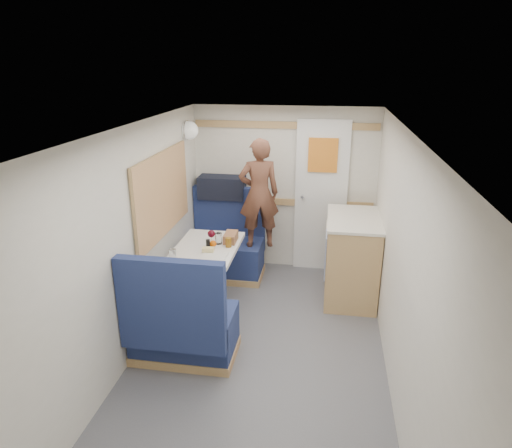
% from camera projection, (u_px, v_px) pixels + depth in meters
% --- Properties ---
extents(floor, '(4.50, 4.50, 0.00)m').
position_uv_depth(floor, '(254.00, 376.00, 3.81)').
color(floor, '#515156').
rests_on(floor, ground).
extents(ceiling, '(4.50, 4.50, 0.00)m').
position_uv_depth(ceiling, '(254.00, 135.00, 3.13)').
color(ceiling, silver).
rests_on(ceiling, wall_back).
extents(wall_back, '(2.20, 0.02, 2.00)m').
position_uv_depth(wall_back, '(284.00, 190.00, 5.56)').
color(wall_back, silver).
rests_on(wall_back, floor).
extents(wall_left, '(0.02, 4.50, 2.00)m').
position_uv_depth(wall_left, '(118.00, 258.00, 3.64)').
color(wall_left, silver).
rests_on(wall_left, floor).
extents(wall_right, '(0.02, 4.50, 2.00)m').
position_uv_depth(wall_right, '(403.00, 278.00, 3.31)').
color(wall_right, silver).
rests_on(wall_right, floor).
extents(oak_trim_low, '(2.15, 0.02, 0.08)m').
position_uv_depth(oak_trim_low, '(284.00, 202.00, 5.59)').
color(oak_trim_low, '#AE7D4E').
rests_on(oak_trim_low, wall_back).
extents(oak_trim_high, '(2.15, 0.02, 0.08)m').
position_uv_depth(oak_trim_high, '(285.00, 125.00, 5.28)').
color(oak_trim_high, '#AE7D4E').
rests_on(oak_trim_high, wall_back).
extents(side_window, '(0.04, 1.30, 0.72)m').
position_uv_depth(side_window, '(162.00, 194.00, 4.48)').
color(side_window, '#A9BA9E').
rests_on(side_window, wall_left).
extents(rear_door, '(0.62, 0.12, 1.86)m').
position_uv_depth(rear_door, '(321.00, 194.00, 5.47)').
color(rear_door, white).
rests_on(rear_door, wall_back).
extents(dinette_table, '(0.62, 0.92, 0.72)m').
position_uv_depth(dinette_table, '(207.00, 260.00, 4.64)').
color(dinette_table, white).
rests_on(dinette_table, floor).
extents(bench_far, '(0.90, 0.59, 1.05)m').
position_uv_depth(bench_far, '(226.00, 251.00, 5.54)').
color(bench_far, navy).
rests_on(bench_far, floor).
extents(bench_near, '(0.90, 0.59, 1.05)m').
position_uv_depth(bench_near, '(182.00, 329.00, 3.93)').
color(bench_near, navy).
rests_on(bench_near, floor).
extents(ledge, '(0.90, 0.14, 0.04)m').
position_uv_depth(ledge, '(230.00, 200.00, 5.58)').
color(ledge, '#AE7D4E').
rests_on(ledge, bench_far).
extents(dome_light, '(0.20, 0.20, 0.20)m').
position_uv_depth(dome_light, '(189.00, 130.00, 5.09)').
color(dome_light, white).
rests_on(dome_light, wall_left).
extents(galley_counter, '(0.57, 0.92, 0.92)m').
position_uv_depth(galley_counter, '(351.00, 257.00, 4.97)').
color(galley_counter, '#AE7D4E').
rests_on(galley_counter, floor).
extents(person, '(0.52, 0.41, 1.25)m').
position_uv_depth(person, '(259.00, 194.00, 5.12)').
color(person, brown).
rests_on(person, bench_far).
extents(duffel_bag, '(0.56, 0.28, 0.27)m').
position_uv_depth(duffel_bag, '(222.00, 187.00, 5.54)').
color(duffel_bag, black).
rests_on(duffel_bag, ledge).
extents(tray, '(0.25, 0.32, 0.02)m').
position_uv_depth(tray, '(213.00, 258.00, 4.31)').
color(tray, white).
rests_on(tray, dinette_table).
extents(orange_fruit, '(0.07, 0.07, 0.07)m').
position_uv_depth(orange_fruit, '(213.00, 244.00, 4.52)').
color(orange_fruit, orange).
rests_on(orange_fruit, tray).
extents(cheese_block, '(0.12, 0.08, 0.04)m').
position_uv_depth(cheese_block, '(208.00, 250.00, 4.42)').
color(cheese_block, '#D5CD7B').
rests_on(cheese_block, tray).
extents(wine_glass, '(0.08, 0.08, 0.17)m').
position_uv_depth(wine_glass, '(211.00, 234.00, 4.56)').
color(wine_glass, white).
rests_on(wine_glass, dinette_table).
extents(tumbler_left, '(0.07, 0.07, 0.11)m').
position_uv_depth(tumbler_left, '(173.00, 255.00, 4.26)').
color(tumbler_left, white).
rests_on(tumbler_left, dinette_table).
extents(tumbler_right, '(0.07, 0.07, 0.11)m').
position_uv_depth(tumbler_right, '(218.00, 238.00, 4.64)').
color(tumbler_right, white).
rests_on(tumbler_right, dinette_table).
extents(beer_glass, '(0.06, 0.06, 0.10)m').
position_uv_depth(beer_glass, '(228.00, 242.00, 4.56)').
color(beer_glass, brown).
rests_on(beer_glass, dinette_table).
extents(pepper_grinder, '(0.04, 0.04, 0.11)m').
position_uv_depth(pepper_grinder, '(208.00, 245.00, 4.50)').
color(pepper_grinder, black).
rests_on(pepper_grinder, dinette_table).
extents(bread_loaf, '(0.12, 0.22, 0.09)m').
position_uv_depth(bread_loaf, '(231.00, 237.00, 4.70)').
color(bread_loaf, brown).
rests_on(bread_loaf, dinette_table).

